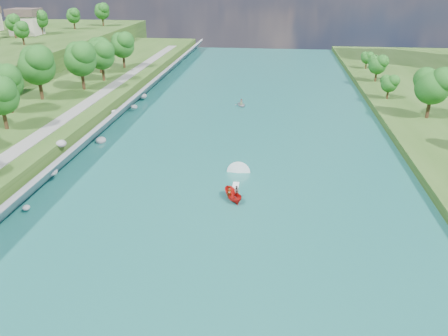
# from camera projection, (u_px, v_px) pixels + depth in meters

# --- Properties ---
(ground) EXTENTS (260.00, 260.00, 0.00)m
(ground) POSITION_uv_depth(u_px,v_px,m) (216.00, 240.00, 50.03)
(ground) COLOR #2D5119
(ground) RESTS_ON ground
(river_water) EXTENTS (55.00, 240.00, 0.10)m
(river_water) POSITION_uv_depth(u_px,v_px,m) (233.00, 169.00, 68.14)
(river_water) COLOR #185E5D
(river_water) RESTS_ON ground
(ridge_west) EXTENTS (60.00, 120.00, 9.00)m
(ridge_west) POSITION_uv_depth(u_px,v_px,m) (6.00, 52.00, 143.21)
(ridge_west) COLOR #2D5119
(ridge_west) RESTS_ON ground
(riprap_bank) EXTENTS (4.77, 236.00, 4.43)m
(riprap_bank) POSITION_uv_depth(u_px,v_px,m) (72.00, 154.00, 69.42)
(riprap_bank) COLOR slate
(riprap_bank) RESTS_ON ground
(riverside_path) EXTENTS (3.00, 200.00, 0.10)m
(riverside_path) POSITION_uv_depth(u_px,v_px,m) (33.00, 139.00, 70.22)
(riverside_path) COLOR gray
(riverside_path) RESTS_ON berm_west
(trees_ridge) EXTENTS (22.08, 68.88, 10.14)m
(trees_ridge) POSITION_uv_depth(u_px,v_px,m) (52.00, 20.00, 147.81)
(trees_ridge) COLOR #165416
(trees_ridge) RESTS_ON ridge_west
(motorboat) EXTENTS (3.60, 18.91, 2.11)m
(motorboat) POSITION_uv_depth(u_px,v_px,m) (234.00, 190.00, 59.98)
(motorboat) COLOR red
(motorboat) RESTS_ON river_water
(raft) EXTENTS (3.40, 3.95, 1.63)m
(raft) POSITION_uv_depth(u_px,v_px,m) (241.00, 104.00, 100.20)
(raft) COLOR #93959B
(raft) RESTS_ON river_water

